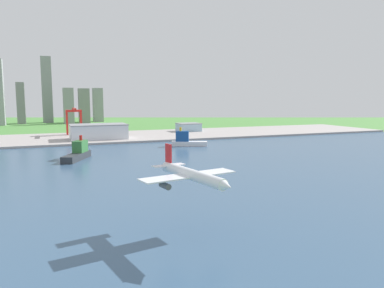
{
  "coord_description": "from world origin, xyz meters",
  "views": [
    {
      "loc": [
        -77.48,
        -10.11,
        53.9
      ],
      "look_at": [
        2.6,
        189.78,
        26.83
      ],
      "focal_mm": 34.86,
      "sensor_mm": 36.0,
      "label": 1
    }
  ],
  "objects_px": {
    "ferry_boat": "(187,141)",
    "port_crane_red": "(74,116)",
    "warehouse_annex": "(188,127)",
    "airplane_landing": "(192,175)",
    "warehouse_main": "(99,131)",
    "container_barge": "(78,153)"
  },
  "relations": [
    {
      "from": "airplane_landing",
      "to": "ferry_boat",
      "type": "height_order",
      "value": "airplane_landing"
    },
    {
      "from": "container_barge",
      "to": "warehouse_main",
      "type": "relative_size",
      "value": 0.63
    },
    {
      "from": "airplane_landing",
      "to": "port_crane_red",
      "type": "xyz_separation_m",
      "value": [
        -12.13,
        408.57,
        4.57
      ]
    },
    {
      "from": "port_crane_red",
      "to": "warehouse_main",
      "type": "bearing_deg",
      "value": -70.56
    },
    {
      "from": "ferry_boat",
      "to": "container_barge",
      "type": "distance_m",
      "value": 129.1
    },
    {
      "from": "ferry_boat",
      "to": "warehouse_annex",
      "type": "height_order",
      "value": "ferry_boat"
    },
    {
      "from": "ferry_boat",
      "to": "port_crane_red",
      "type": "xyz_separation_m",
      "value": [
        -106.87,
        155.73,
        22.62
      ]
    },
    {
      "from": "airplane_landing",
      "to": "port_crane_red",
      "type": "distance_m",
      "value": 408.77
    },
    {
      "from": "ferry_boat",
      "to": "warehouse_main",
      "type": "xyz_separation_m",
      "value": [
        -83.29,
        88.89,
        5.53
      ]
    },
    {
      "from": "airplane_landing",
      "to": "ferry_boat",
      "type": "relative_size",
      "value": 1.14
    },
    {
      "from": "warehouse_annex",
      "to": "port_crane_red",
      "type": "bearing_deg",
      "value": 176.91
    },
    {
      "from": "container_barge",
      "to": "port_crane_red",
      "type": "distance_m",
      "value": 205.28
    },
    {
      "from": "port_crane_red",
      "to": "warehouse_main",
      "type": "distance_m",
      "value": 72.9
    },
    {
      "from": "ferry_boat",
      "to": "container_barge",
      "type": "relative_size",
      "value": 0.93
    },
    {
      "from": "container_barge",
      "to": "port_crane_red",
      "type": "height_order",
      "value": "port_crane_red"
    },
    {
      "from": "warehouse_annex",
      "to": "ferry_boat",
      "type": "bearing_deg",
      "value": -112.07
    },
    {
      "from": "port_crane_red",
      "to": "warehouse_annex",
      "type": "xyz_separation_m",
      "value": [
        166.38,
        -8.98,
        -20.1
      ]
    },
    {
      "from": "container_barge",
      "to": "warehouse_main",
      "type": "bearing_deg",
      "value": 75.01
    },
    {
      "from": "airplane_landing",
      "to": "ferry_boat",
      "type": "bearing_deg",
      "value": 69.46
    },
    {
      "from": "ferry_boat",
      "to": "port_crane_red",
      "type": "distance_m",
      "value": 190.22
    },
    {
      "from": "airplane_landing",
      "to": "warehouse_main",
      "type": "height_order",
      "value": "airplane_landing"
    },
    {
      "from": "airplane_landing",
      "to": "warehouse_main",
      "type": "xyz_separation_m",
      "value": [
        11.46,
        341.73,
        -12.52
      ]
    }
  ]
}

